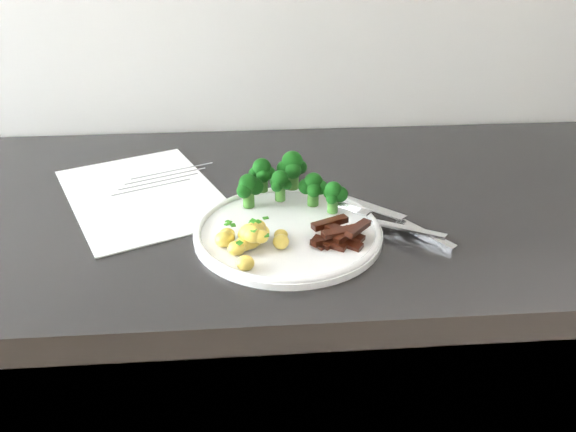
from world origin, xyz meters
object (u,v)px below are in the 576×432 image
at_px(fork, 391,223).
at_px(knife, 410,227).
at_px(counter, 269,415).
at_px(recipe_paper, 144,194).
at_px(beef_strips, 339,235).
at_px(potatoes, 250,237).
at_px(plate, 288,231).
at_px(broccoli, 288,179).

xyz_separation_m(fork, knife, (0.03, 0.00, -0.01)).
bearing_deg(counter, recipe_paper, 168.37).
xyz_separation_m(counter, fork, (0.16, -0.11, 0.46)).
relative_size(counter, beef_strips, 28.05).
bearing_deg(recipe_paper, potatoes, -48.25).
height_order(recipe_paper, potatoes, potatoes).
bearing_deg(counter, beef_strips, -55.71).
bearing_deg(potatoes, recipe_paper, 131.75).
relative_size(plate, knife, 1.66).
bearing_deg(plate, broccoli, 85.33).
distance_m(beef_strips, knife, 0.10).
bearing_deg(recipe_paper, knife, -20.82).
xyz_separation_m(counter, plate, (0.03, -0.10, 0.45)).
xyz_separation_m(plate, fork, (0.14, -0.01, 0.01)).
relative_size(recipe_paper, potatoes, 3.79).
distance_m(recipe_paper, fork, 0.37).
height_order(counter, broccoli, broccoli).
height_order(recipe_paper, plate, plate).
xyz_separation_m(beef_strips, knife, (0.10, 0.03, -0.01)).
relative_size(broccoli, fork, 1.17).
xyz_separation_m(counter, beef_strips, (0.09, -0.13, 0.46)).
bearing_deg(knife, broccoli, 151.82).
bearing_deg(recipe_paper, beef_strips, -32.06).
bearing_deg(plate, fork, -2.45).
distance_m(counter, potatoes, 0.49).
height_order(counter, knife, knife).
xyz_separation_m(counter, broccoli, (0.03, -0.02, 0.49)).
relative_size(potatoes, beef_strips, 1.11).
bearing_deg(counter, knife, -28.61).
height_order(plate, knife, knife).
relative_size(potatoes, knife, 0.62).
bearing_deg(recipe_paper, counter, -11.63).
xyz_separation_m(counter, potatoes, (-0.02, -0.14, 0.47)).
distance_m(broccoli, beef_strips, 0.13).
height_order(potatoes, beef_strips, potatoes).
xyz_separation_m(beef_strips, fork, (0.07, 0.03, -0.00)).
distance_m(counter, fork, 0.50).
relative_size(recipe_paper, broccoli, 2.31).
bearing_deg(fork, knife, 3.71).
bearing_deg(counter, plate, -74.69).
distance_m(plate, beef_strips, 0.07).
bearing_deg(fork, beef_strips, -159.96).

